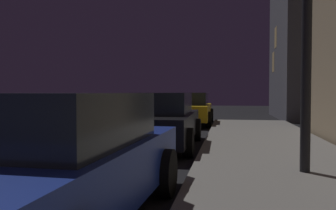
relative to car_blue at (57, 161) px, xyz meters
The scene contains 3 objects.
car_blue is the anchor object (origin of this frame).
car_black 5.54m from the car_blue, 90.00° to the left, with size 2.05×4.40×1.43m.
car_yellow_cab 12.21m from the car_blue, 90.00° to the left, with size 2.18×4.46×1.43m.
Camera 1 is at (4.63, 1.31, 1.44)m, focal length 37.21 mm.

